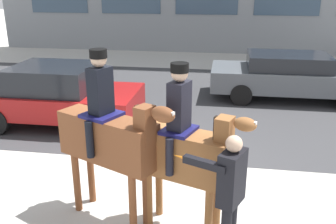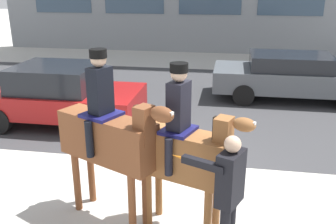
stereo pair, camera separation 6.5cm
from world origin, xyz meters
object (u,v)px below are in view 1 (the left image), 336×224
mounted_horse_companion (185,150)px  pedestrian_bystander (230,192)px  street_car_far_lane (290,75)px  mounted_horse_lead (109,136)px  street_car_near_lane (59,94)px

mounted_horse_companion → pedestrian_bystander: size_ratio=1.37×
mounted_horse_companion → street_car_far_lane: bearing=90.2°
mounted_horse_lead → mounted_horse_companion: size_ratio=1.05×
mounted_horse_lead → street_car_far_lane: (3.56, 6.85, -0.63)m
mounted_horse_lead → street_car_near_lane: size_ratio=0.66×
pedestrian_bystander → mounted_horse_lead: bearing=-0.2°
pedestrian_bystander → street_car_far_lane: bearing=-79.7°
pedestrian_bystander → street_car_near_lane: 6.18m
mounted_horse_lead → street_car_far_lane: mounted_horse_lead is taller
mounted_horse_companion → pedestrian_bystander: 0.93m
mounted_horse_lead → street_car_far_lane: 7.74m
mounted_horse_lead → street_car_near_lane: 4.53m
mounted_horse_companion → pedestrian_bystander: mounted_horse_companion is taller
mounted_horse_lead → mounted_horse_companion: 1.12m
mounted_horse_companion → street_car_far_lane: size_ratio=0.52×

